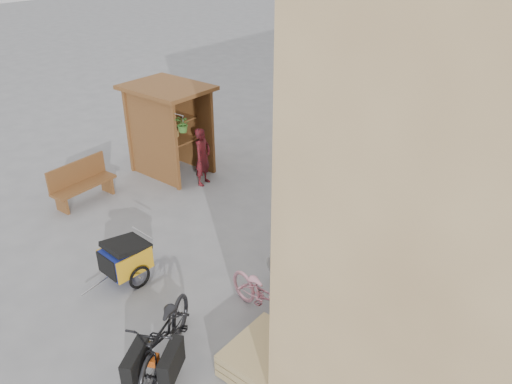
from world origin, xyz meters
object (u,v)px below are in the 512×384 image
Objects in this scene: bike_1 at (310,266)px; bike_4 at (366,222)px; bench at (81,182)px; cargo_bike at (165,336)px; shopping_carts at (451,166)px; person_kiosk at (203,157)px; bike_3 at (343,228)px; bike_7 at (389,183)px; bike_2 at (336,246)px; bike_5 at (360,209)px; bike_0 at (265,296)px; pallet_stack at (266,357)px; bike_6 at (392,194)px; child_trailer at (125,257)px; kiosk at (166,117)px.

bike_4 is at bearing -11.39° from bike_1.
cargo_bike is (5.41, -2.24, -0.00)m from bench.
shopping_carts is 6.34m from person_kiosk.
bike_3 is 2.54m from bike_7.
shopping_carts is 1.35× the size of bike_2.
bench is 1.05× the size of bike_5.
bike_0 reaches higher than bike_4.
bike_0 is 1.11× the size of bike_2.
bike_6 is at bearing 96.08° from pallet_stack.
bike_7 is (5.82, 4.59, -0.03)m from bench.
bike_0 is at bearing 177.86° from bike_2.
shopping_carts reaches higher than bike_6.
child_trailer is 5.09m from bike_5.
pallet_stack is at bearing -152.85° from bike_3.
person_kiosk is at bearing 1.33° from kiosk.
bike_6 is 1.11× the size of bike_7.
pallet_stack is 0.66× the size of bike_6.
shopping_carts reaches higher than child_trailer.
bike_7 is (-0.35, 1.83, 0.07)m from bike_4.
bench reaches higher than bike_5.
cargo_bike reaches higher than bike_2.
bike_1 is 1.49m from bike_3.
pallet_stack is at bearing -14.30° from bench.
shopping_carts is 1.33× the size of bike_7.
bike_6 is 0.51m from bike_7.
cargo_bike is 3.87m from bike_2.
pallet_stack is 0.78× the size of bike_5.
shopping_carts reaches higher than bike_5.
bike_7 is at bearing 59.52° from cargo_bike.
kiosk reaches higher than shopping_carts.
bike_2 is 3.04m from bike_7.
bike_1 is (0.17, 1.10, 0.05)m from bike_0.
child_trailer is 6.40m from bike_7.
bike_1 reaches higher than bench.
bike_3 reaches higher than bike_2.
person_kiosk is 4.92m from bike_1.
pallet_stack is 0.67× the size of bike_3.
bike_6 is at bearing 12.05° from bike_0.
bike_0 is (5.59, -3.00, -1.08)m from kiosk.
cargo_bike reaches higher than child_trailer.
bike_4 is 1.41m from bike_6.
kiosk is 1.55× the size of bike_2.
bike_1 is 1.12× the size of bike_5.
bike_1 is 0.99m from bike_2.
kiosk is 5.58m from bike_5.
bike_0 is 1.09× the size of bike_7.
bike_7 is (-0.27, 0.43, 0.01)m from bike_6.
bike_1 is at bearing -157.84° from bike_3.
cargo_bike is at bearing -20.15° from child_trailer.
bike_1 is (-0.52, 1.97, 0.31)m from pallet_stack.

